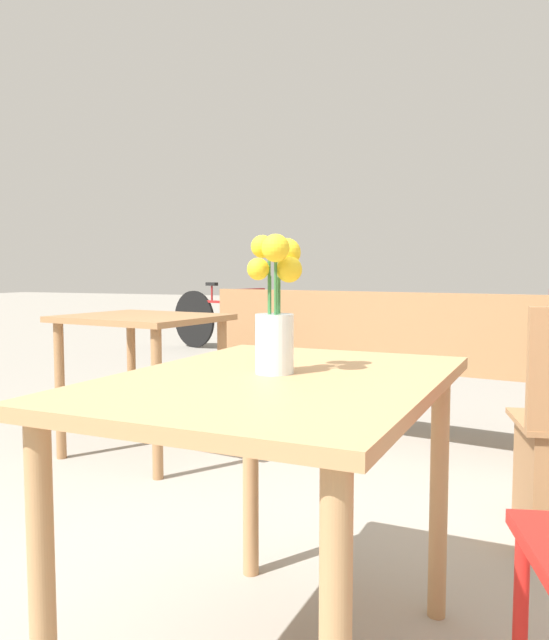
# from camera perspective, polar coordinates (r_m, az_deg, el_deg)

# --- Properties ---
(table_front) EXTENTS (0.75, 1.02, 0.73)m
(table_front) POSITION_cam_1_polar(r_m,az_deg,el_deg) (1.44, 0.31, -9.28)
(table_front) COLOR tan
(table_front) RESTS_ON ground_plane
(flower_vase) EXTENTS (0.13, 0.15, 0.32)m
(flower_vase) POSITION_cam_1_polar(r_m,az_deg,el_deg) (1.44, 0.11, 0.80)
(flower_vase) COLOR silver
(flower_vase) RESTS_ON table_front
(bench_middle) EXTENTS (2.00, 0.67, 0.85)m
(bench_middle) POSITION_cam_1_polar(r_m,az_deg,el_deg) (3.54, 8.96, -3.42)
(bench_middle) COLOR #9E7047
(bench_middle) RESTS_ON ground_plane
(table_back) EXTENTS (0.84, 0.74, 0.73)m
(table_back) POSITION_cam_1_polar(r_m,az_deg,el_deg) (3.31, -12.02, -1.87)
(table_back) COLOR #9E7047
(table_back) RESTS_ON ground_plane
(bicycle) EXTENTS (1.65, 0.67, 0.82)m
(bicycle) POSITION_cam_1_polar(r_m,az_deg,el_deg) (7.47, -4.75, -0.01)
(bicycle) COLOR black
(bicycle) RESTS_ON ground_plane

